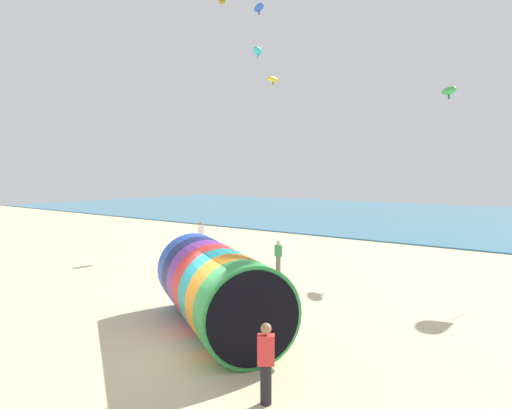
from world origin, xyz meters
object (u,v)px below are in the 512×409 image
kite_green_parafoil (449,91)px  kite_yellow_parafoil (273,79)px  bystander_near_water (278,256)px  bystander_mid_beach (201,234)px  kite_blue_parafoil (259,8)px  kite_handler (266,363)px  giant_inflatable_tube (217,288)px  kite_cyan_parafoil (258,51)px

kite_green_parafoil → kite_yellow_parafoil: size_ratio=1.08×
bystander_near_water → bystander_mid_beach: 8.58m
kite_blue_parafoil → kite_yellow_parafoil: bearing=71.6°
kite_handler → bystander_mid_beach: size_ratio=1.03×
giant_inflatable_tube → kite_cyan_parafoil: bearing=121.5°
kite_handler → bystander_mid_beach: kite_handler is taller
bystander_mid_beach → kite_handler: bearing=-42.1°
kite_cyan_parafoil → bystander_mid_beach: (-4.40, -0.27, -10.99)m
bystander_near_water → bystander_mid_beach: (-8.06, 2.93, 0.07)m
giant_inflatable_tube → kite_handler: size_ratio=3.90×
bystander_mid_beach → bystander_near_water: bearing=-20.0°
kite_handler → kite_blue_parafoil: size_ratio=1.17×
kite_yellow_parafoil → bystander_near_water: (6.33, -8.53, -10.63)m
kite_handler → kite_cyan_parafoil: kite_cyan_parafoil is taller
bystander_mid_beach → kite_cyan_parafoil: bearing=3.5°
kite_yellow_parafoil → giant_inflatable_tube: bearing=-60.0°
kite_handler → kite_green_parafoil: 20.91m
bystander_near_water → giant_inflatable_tube: bearing=-68.3°
kite_yellow_parafoil → bystander_mid_beach: 12.07m
kite_cyan_parafoil → giant_inflatable_tube: bearing=-58.5°
kite_green_parafoil → bystander_near_water: bearing=-123.5°
kite_blue_parafoil → kite_cyan_parafoil: size_ratio=1.05×
kite_yellow_parafoil → kite_cyan_parafoil: 5.97m
giant_inflatable_tube → kite_blue_parafoil: (-9.87, 15.31, 14.79)m
kite_yellow_parafoil → kite_cyan_parafoil: kite_cyan_parafoil is taller
kite_green_parafoil → kite_blue_parafoil: kite_blue_parafoil is taller
bystander_near_water → kite_yellow_parafoil: bearing=126.6°
kite_yellow_parafoil → kite_cyan_parafoil: size_ratio=0.83×
kite_cyan_parafoil → bystander_mid_beach: 11.84m
kite_handler → bystander_mid_beach: (-15.07, 13.61, -0.03)m
kite_handler → kite_cyan_parafoil: 20.65m
kite_handler → kite_green_parafoil: bearing=94.3°
kite_cyan_parafoil → bystander_near_water: size_ratio=0.91×
bystander_near_water → kite_handler: bearing=-56.7°
giant_inflatable_tube → bystander_mid_beach: 15.62m
giant_inflatable_tube → kite_green_parafoil: kite_green_parafoil is taller
giant_inflatable_tube → kite_cyan_parafoil: kite_cyan_parafoil is taller
kite_yellow_parafoil → kite_green_parafoil: bearing=-0.6°
bystander_mid_beach → giant_inflatable_tube: bearing=-44.1°
kite_green_parafoil → bystander_mid_beach: (-13.62, -5.46, -8.48)m
kite_handler → giant_inflatable_tube: bearing=144.5°
kite_cyan_parafoil → bystander_mid_beach: size_ratio=0.84×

